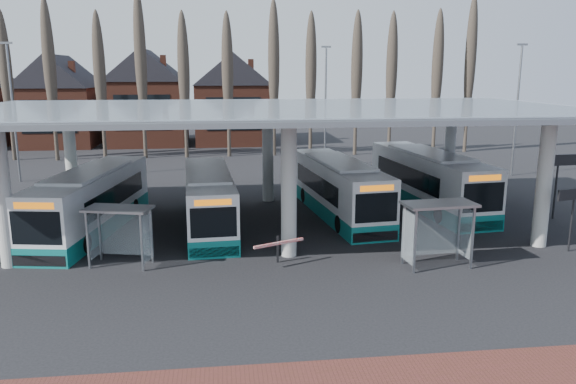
{
  "coord_description": "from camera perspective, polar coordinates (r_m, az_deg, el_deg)",
  "views": [
    {
      "loc": [
        -2.92,
        -21.51,
        8.2
      ],
      "look_at": [
        0.5,
        7.0,
        1.94
      ],
      "focal_mm": 35.0,
      "sensor_mm": 36.0,
      "label": 1
    }
  ],
  "objects": [
    {
      "name": "ground",
      "position": [
        23.21,
        0.83,
        -8.4
      ],
      "size": [
        140.0,
        140.0,
        0.0
      ],
      "primitive_type": "plane",
      "color": "black",
      "rests_on": "ground"
    },
    {
      "name": "station_canopy",
      "position": [
        29.76,
        -1.2,
        7.43
      ],
      "size": [
        32.0,
        16.0,
        6.34
      ],
      "color": "beige",
      "rests_on": "ground"
    },
    {
      "name": "poplar_row",
      "position": [
        54.59,
        -3.88,
        12.86
      ],
      "size": [
        45.1,
        1.1,
        14.5
      ],
      "color": "#473D33",
      "rests_on": "ground"
    },
    {
      "name": "townhouse_row",
      "position": [
        66.8,
        -18.19,
        9.74
      ],
      "size": [
        36.8,
        10.3,
        12.25
      ],
      "color": "brown",
      "rests_on": "ground"
    },
    {
      "name": "lamp_post_a",
      "position": [
        46.14,
        -26.15,
        7.49
      ],
      "size": [
        0.8,
        0.16,
        10.17
      ],
      "color": "slate",
      "rests_on": "ground"
    },
    {
      "name": "lamp_post_b",
      "position": [
        48.43,
        3.83,
        8.87
      ],
      "size": [
        0.8,
        0.16,
        10.17
      ],
      "color": "slate",
      "rests_on": "ground"
    },
    {
      "name": "lamp_post_c",
      "position": [
        47.51,
        22.24,
        7.93
      ],
      "size": [
        0.8,
        0.16,
        10.17
      ],
      "color": "slate",
      "rests_on": "ground"
    },
    {
      "name": "bus_0",
      "position": [
        30.77,
        -19.34,
        -0.98
      ],
      "size": [
        4.38,
        11.76,
        3.2
      ],
      "rotation": [
        0.0,
        0.0,
        -0.17
      ],
      "color": "white",
      "rests_on": "ground"
    },
    {
      "name": "bus_1",
      "position": [
        30.16,
        -8.05,
        -0.82
      ],
      "size": [
        2.94,
        10.98,
        3.02
      ],
      "rotation": [
        0.0,
        0.0,
        0.06
      ],
      "color": "white",
      "rests_on": "ground"
    },
    {
      "name": "bus_2",
      "position": [
        32.46,
        5.09,
        0.34
      ],
      "size": [
        3.74,
        11.71,
        3.2
      ],
      "rotation": [
        0.0,
        0.0,
        0.11
      ],
      "color": "white",
      "rests_on": "ground"
    },
    {
      "name": "bus_3",
      "position": [
        35.42,
        14.0,
        1.16
      ],
      "size": [
        3.87,
        12.37,
        3.38
      ],
      "rotation": [
        0.0,
        0.0,
        0.11
      ],
      "color": "white",
      "rests_on": "ground"
    },
    {
      "name": "shelter_1",
      "position": [
        24.88,
        -16.65,
        -3.01
      ],
      "size": [
        3.01,
        2.02,
        2.55
      ],
      "rotation": [
        0.0,
        0.0,
        -0.25
      ],
      "color": "gray",
      "rests_on": "ground"
    },
    {
      "name": "shelter_2",
      "position": [
        24.53,
        14.88,
        -2.72
      ],
      "size": [
        3.11,
        1.74,
        2.78
      ],
      "rotation": [
        0.0,
        0.0,
        0.08
      ],
      "color": "gray",
      "rests_on": "ground"
    },
    {
      "name": "info_sign_0",
      "position": [
        28.54,
        27.05,
        -0.62
      ],
      "size": [
        1.94,
        0.67,
        2.97
      ],
      "rotation": [
        0.0,
        0.0,
        0.29
      ],
      "color": "black",
      "rests_on": "ground"
    },
    {
      "name": "info_sign_1",
      "position": [
        34.44,
        25.74,
        2.47
      ],
      "size": [
        2.45,
        0.36,
        3.64
      ],
      "rotation": [
        0.0,
        0.0,
        0.09
      ],
      "color": "black",
      "rests_on": "ground"
    },
    {
      "name": "barrier",
      "position": [
        23.96,
        -0.97,
        -5.37
      ],
      "size": [
        2.23,
        1.14,
        1.2
      ],
      "rotation": [
        0.0,
        0.0,
        0.43
      ],
      "color": "black",
      "rests_on": "ground"
    }
  ]
}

